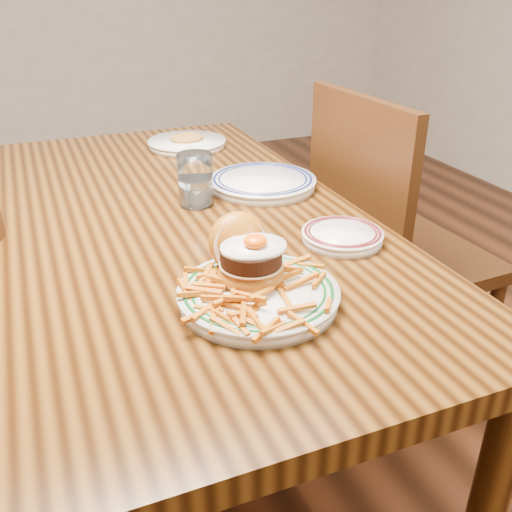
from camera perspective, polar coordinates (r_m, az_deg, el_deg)
name	(u,v)px	position (r m, az deg, el deg)	size (l,w,h in m)	color
floor	(192,444)	(1.81, -6.37, -18.16)	(6.00, 6.00, 0.00)	black
table	(179,246)	(1.43, -7.71, 0.98)	(0.85, 1.60, 0.75)	black
chair_right	(388,247)	(1.76, 13.05, 0.86)	(0.48, 0.48, 0.99)	#3F230D
main_plate	(255,280)	(1.01, -0.12, -2.40)	(0.29, 0.30, 0.14)	white
side_plate	(342,235)	(1.24, 8.63, 2.07)	(0.18, 0.18, 0.03)	white
rear_plate	(263,182)	(1.54, 0.67, 7.42)	(0.29, 0.29, 0.03)	white
water_glass	(196,183)	(1.42, -6.06, 7.31)	(0.09, 0.09, 0.13)	white
far_plate	(187,143)	(1.92, -6.92, 11.20)	(0.26, 0.26, 0.05)	white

